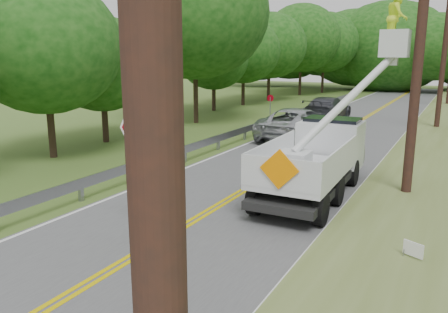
% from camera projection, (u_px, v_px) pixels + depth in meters
% --- Properties ---
extents(ground, '(140.00, 140.00, 0.00)m').
position_uv_depth(ground, '(82.00, 288.00, 8.91)').
color(ground, '#495E22').
rests_on(ground, ground).
extents(road, '(7.20, 96.00, 0.03)m').
position_uv_depth(road, '(305.00, 154.00, 20.92)').
color(road, '#4E4E50').
rests_on(road, ground).
extents(guardrail, '(0.18, 48.00, 0.77)m').
position_uv_depth(guardrail, '(237.00, 133.00, 23.43)').
color(guardrail, gray).
rests_on(guardrail, ground).
extents(utility_poles, '(1.60, 43.30, 10.00)m').
position_uv_depth(utility_poles, '(438.00, 39.00, 20.02)').
color(utility_poles, black).
rests_on(utility_poles, ground).
extents(treeline_left, '(10.32, 55.46, 11.57)m').
position_uv_depth(treeline_left, '(243.00, 38.00, 37.03)').
color(treeline_left, '#332319').
rests_on(treeline_left, ground).
extents(treeline_horizon, '(56.55, 14.19, 11.73)m').
position_uv_depth(treeline_horizon, '(421.00, 47.00, 55.42)').
color(treeline_horizon, '#0E3F0C').
rests_on(treeline_horizon, ground).
extents(flagger, '(1.17, 0.65, 3.19)m').
position_uv_depth(flagger, '(154.00, 193.00, 11.25)').
color(flagger, '#191E33').
rests_on(flagger, road).
extents(bucket_truck, '(3.66, 6.62, 6.48)m').
position_uv_depth(bucket_truck, '(326.00, 147.00, 15.10)').
color(bucket_truck, black).
rests_on(bucket_truck, road).
extents(suv_silver, '(3.07, 6.27, 1.71)m').
position_uv_depth(suv_silver, '(297.00, 123.00, 24.57)').
color(suv_silver, '#B3B6BA').
rests_on(suv_silver, road).
extents(suv_darkgrey, '(2.33, 5.70, 1.65)m').
position_uv_depth(suv_darkgrey, '(328.00, 108.00, 31.76)').
color(suv_darkgrey, '#36383F').
rests_on(suv_darkgrey, road).
extents(stop_sign_permanent, '(0.45, 0.09, 2.11)m').
position_uv_depth(stop_sign_permanent, '(270.00, 106.00, 28.31)').
color(stop_sign_permanent, gray).
rests_on(stop_sign_permanent, ground).
extents(yard_sign, '(0.43, 0.22, 0.66)m').
position_uv_depth(yard_sign, '(413.00, 250.00, 9.52)').
color(yard_sign, white).
rests_on(yard_sign, ground).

